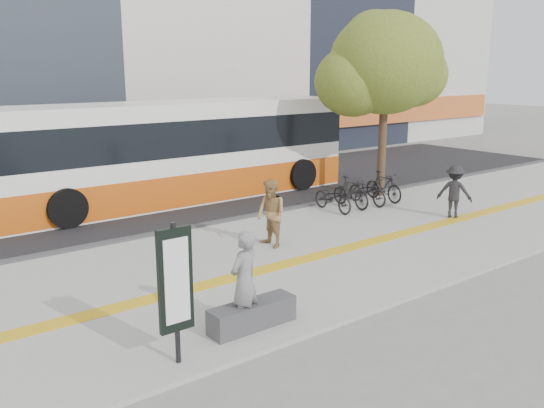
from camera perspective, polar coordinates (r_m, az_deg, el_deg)
ground at (r=12.59m, az=4.52°, el=-7.39°), size 120.00×120.00×0.00m
sidewalk at (r=13.66m, az=0.28°, el=-5.50°), size 40.00×7.00×0.08m
tactile_strip at (r=13.27m, az=1.62°, el=-5.86°), size 40.00×0.45×0.01m
street at (r=19.89m, az=-13.13°, el=0.13°), size 40.00×8.00×0.06m
curb at (r=16.43m, az=-7.25°, el=-2.25°), size 40.00×0.25×0.14m
bench at (r=10.09m, az=-1.96°, el=-10.88°), size 1.60×0.45×0.45m
signboard at (r=8.67m, az=-9.50°, el=-7.63°), size 0.55×0.10×2.20m
street_tree at (r=20.29m, az=10.85°, el=13.27°), size 4.40×3.80×6.31m
bus at (r=19.77m, az=-9.08°, el=4.89°), size 12.36×2.93×3.29m
bicycle_row at (r=18.81m, az=8.54°, el=1.20°), size 2.95×1.73×0.99m
seated_woman at (r=9.80m, az=-2.74°, el=-7.57°), size 0.73×0.59×1.74m
pedestrian_tan at (r=14.27m, az=-0.10°, el=-0.96°), size 0.66×0.84×1.69m
pedestrian_dark at (r=17.94m, az=17.57°, el=1.18°), size 0.97×1.17×1.58m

